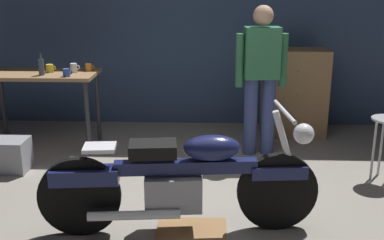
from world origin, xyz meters
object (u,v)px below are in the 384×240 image
Objects in this scene: person_standing at (261,74)px; mug_orange_travel at (89,67)px; motorcycle at (182,179)px; bottle at (41,66)px; mug_blue_enamel at (66,73)px; wooden_dresser at (294,93)px; storage_bin at (7,155)px; mug_yellow_tall at (50,68)px; mug_white_ceramic at (74,68)px.

mug_orange_travel is at bearing -12.54° from person_standing.
motorcycle is 2.50m from bottle.
motorcycle is 20.61× the size of mug_blue_enamel.
mug_orange_travel is 0.54m from bottle.
wooden_dresser is 2.50× the size of storage_bin.
motorcycle is 1.31× the size of person_standing.
storage_bin is 1.35m from mug_orange_travel.
bottle is (-1.68, 1.78, 0.55)m from motorcycle.
wooden_dresser is 10.37× the size of mug_blue_enamel.
mug_white_ceramic is (0.28, 0.01, 0.01)m from mug_yellow_tall.
wooden_dresser is 2.56m from mug_orange_travel.
mug_blue_enamel is (0.53, 0.54, 0.77)m from storage_bin.
person_standing is 6.93× the size of bottle.
person_standing is 1.52× the size of wooden_dresser.
mug_white_ceramic is (-1.36, 1.95, 0.50)m from motorcycle.
mug_blue_enamel is 0.31m from bottle.
storage_bin is 3.85× the size of mug_yellow_tall.
motorcycle is 2.83m from wooden_dresser.
motorcycle is at bearing -116.66° from wooden_dresser.
mug_white_ceramic reaches higher than mug_orange_travel.
motorcycle is at bearing -51.21° from mug_blue_enamel.
bottle reaches higher than motorcycle.
mug_yellow_tall is at bearing -168.73° from wooden_dresser.
person_standing is 2.44m from bottle.
mug_white_ceramic is at bearing -9.72° from person_standing.
person_standing is (0.77, 1.80, 0.48)m from motorcycle.
bottle reaches higher than mug_orange_travel.
wooden_dresser is (0.50, 0.73, -0.38)m from person_standing.
mug_yellow_tall is (-1.64, 1.95, 0.50)m from motorcycle.
wooden_dresser reaches higher than mug_blue_enamel.
mug_blue_enamel is at bearing -116.87° from mug_orange_travel.
mug_orange_travel is (0.69, 0.87, 0.77)m from storage_bin.
person_standing is 0.96m from wooden_dresser.
mug_blue_enamel is 0.44× the size of bottle.
wooden_dresser is at bearing 57.61° from motorcycle.
mug_blue_enamel is at bearing 123.05° from motorcycle.
person_standing is 15.75× the size of mug_blue_enamel.
mug_white_ceramic is (-2.13, 0.16, 0.03)m from person_standing.
mug_yellow_tall is (-2.91, -0.58, 0.40)m from wooden_dresser.
mug_orange_travel reaches higher than storage_bin.
mug_white_ceramic is (-2.63, -0.57, 0.40)m from wooden_dresser.
bottle reaches higher than mug_white_ceramic.
mug_blue_enamel is (-2.64, -0.82, 0.39)m from wooden_dresser.
bottle is at bearing -5.06° from person_standing.
person_standing reaches higher than mug_white_ceramic.
mug_orange_travel and mug_blue_enamel have the same top height.
motorcycle is 19.91× the size of mug_white_ceramic.
wooden_dresser is 2.72m from mug_white_ceramic.
bottle reaches higher than wooden_dresser.
mug_blue_enamel is 0.35m from mug_yellow_tall.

